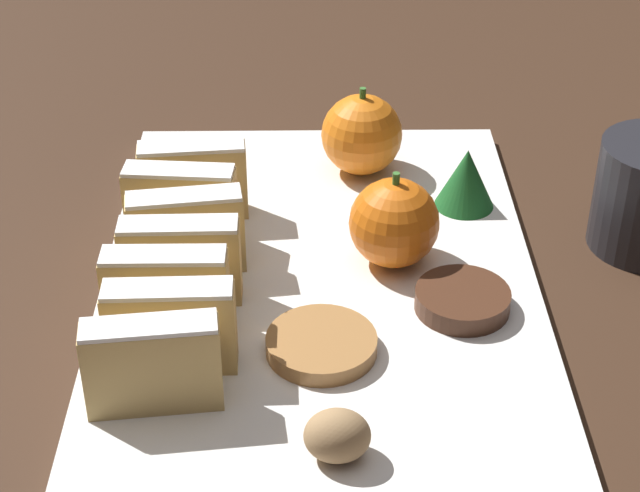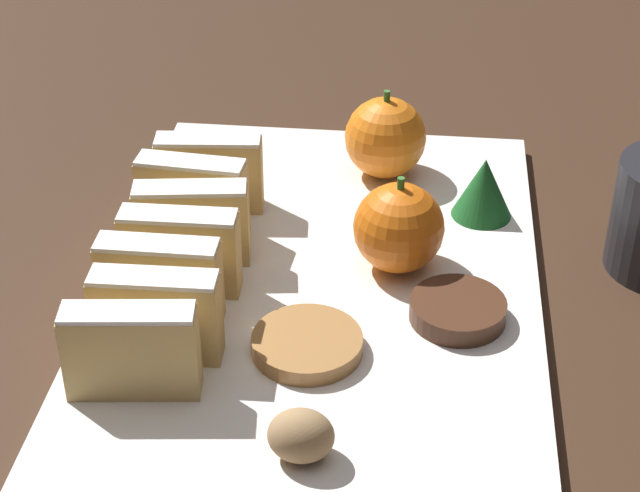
% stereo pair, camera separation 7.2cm
% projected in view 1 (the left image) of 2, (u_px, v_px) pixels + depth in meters
% --- Properties ---
extents(ground_plane, '(6.00, 6.00, 0.00)m').
position_uv_depth(ground_plane, '(320.00, 296.00, 0.74)').
color(ground_plane, '#382316').
extents(serving_platter, '(0.30, 0.45, 0.01)m').
position_uv_depth(serving_platter, '(320.00, 289.00, 0.74)').
color(serving_platter, white).
rests_on(serving_platter, ground_plane).
extents(stollen_slice_front, '(0.08, 0.03, 0.06)m').
position_uv_depth(stollen_slice_front, '(153.00, 365.00, 0.61)').
color(stollen_slice_front, tan).
rests_on(stollen_slice_front, serving_platter).
extents(stollen_slice_second, '(0.08, 0.02, 0.06)m').
position_uv_depth(stollen_slice_second, '(170.00, 327.00, 0.64)').
color(stollen_slice_second, tan).
rests_on(stollen_slice_second, serving_platter).
extents(stollen_slice_third, '(0.08, 0.02, 0.06)m').
position_uv_depth(stollen_slice_third, '(166.00, 293.00, 0.67)').
color(stollen_slice_third, tan).
rests_on(stollen_slice_third, serving_platter).
extents(stollen_slice_fourth, '(0.08, 0.02, 0.06)m').
position_uv_depth(stollen_slice_fourth, '(181.00, 261.00, 0.70)').
color(stollen_slice_fourth, tan).
rests_on(stollen_slice_fourth, serving_platter).
extents(stollen_slice_fifth, '(0.08, 0.03, 0.06)m').
position_uv_depth(stollen_slice_fifth, '(186.00, 232.00, 0.73)').
color(stollen_slice_fifth, tan).
rests_on(stollen_slice_fifth, serving_platter).
extents(stollen_slice_sixth, '(0.08, 0.03, 0.06)m').
position_uv_depth(stollen_slice_sixth, '(181.00, 205.00, 0.76)').
color(stollen_slice_sixth, tan).
rests_on(stollen_slice_sixth, serving_platter).
extents(stollen_slice_back, '(0.08, 0.03, 0.06)m').
position_uv_depth(stollen_slice_back, '(193.00, 180.00, 0.79)').
color(stollen_slice_back, tan).
rests_on(stollen_slice_back, serving_platter).
extents(orange_near, '(0.06, 0.06, 0.07)m').
position_uv_depth(orange_near, '(362.00, 135.00, 0.84)').
color(orange_near, orange).
rests_on(orange_near, serving_platter).
extents(orange_far, '(0.06, 0.06, 0.07)m').
position_uv_depth(orange_far, '(394.00, 223.00, 0.74)').
color(orange_far, orange).
rests_on(orange_far, serving_platter).
extents(walnut, '(0.04, 0.03, 0.03)m').
position_uv_depth(walnut, '(337.00, 436.00, 0.59)').
color(walnut, '#9E7A51').
rests_on(walnut, serving_platter).
extents(chocolate_cookie, '(0.06, 0.06, 0.01)m').
position_uv_depth(chocolate_cookie, '(462.00, 300.00, 0.70)').
color(chocolate_cookie, '#472819').
rests_on(chocolate_cookie, serving_platter).
extents(gingerbread_cookie, '(0.07, 0.07, 0.01)m').
position_uv_depth(gingerbread_cookie, '(315.00, 344.00, 0.67)').
color(gingerbread_cookie, '#A3703D').
rests_on(gingerbread_cookie, serving_platter).
extents(evergreen_sprig, '(0.05, 0.05, 0.05)m').
position_uv_depth(evergreen_sprig, '(466.00, 178.00, 0.80)').
color(evergreen_sprig, '#195623').
rests_on(evergreen_sprig, serving_platter).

